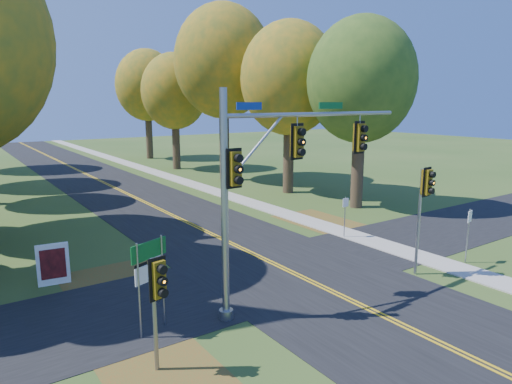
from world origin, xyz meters
TOP-DOWN VIEW (x-y plane):
  - ground at (0.00, 0.00)m, footprint 160.00×160.00m
  - road_main at (0.00, 0.00)m, footprint 8.00×160.00m
  - road_cross at (0.00, 2.00)m, footprint 60.00×6.00m
  - centerline_left at (-0.10, 0.00)m, footprint 0.10×160.00m
  - centerline_right at (0.10, 0.00)m, footprint 0.10×160.00m
  - sidewalk_east at (6.20, 0.00)m, footprint 1.60×160.00m
  - leaf_patch_w_near at (-6.50, 4.00)m, footprint 4.00×6.00m
  - leaf_patch_e at (6.80, 6.00)m, footprint 3.50×8.00m
  - tree_e_a at (11.57, 8.77)m, footprint 7.20×7.20m
  - tree_e_b at (10.97, 15.58)m, footprint 7.60×7.60m
  - tree_e_c at (9.88, 23.69)m, footprint 8.80×8.80m
  - tree_e_d at (9.26, 32.87)m, footprint 7.00×7.00m
  - tree_e_e at (10.47, 43.58)m, footprint 7.80×7.80m
  - traffic_mast at (-2.42, -0.44)m, footprint 8.38×0.88m
  - east_signal_pole at (4.21, -1.72)m, footprint 0.53×0.61m
  - ped_signal_pole at (-7.52, -2.15)m, footprint 0.51×0.60m
  - route_sign_cluster at (-6.84, 0.13)m, footprint 1.33×0.58m
  - info_kiosk at (-8.61, 5.98)m, footprint 1.22×0.33m
  - reg_sign_e_north at (5.55, 3.95)m, footprint 0.43×0.07m
  - reg_sign_e_south at (7.27, -1.95)m, footprint 0.47×0.15m
  - reg_sign_w at (-5.86, 1.99)m, footprint 0.42×0.13m

SIDE VIEW (x-z plane):
  - ground at x=0.00m, z-range 0.00..0.00m
  - leaf_patch_w_near at x=-6.50m, z-range 0.00..0.01m
  - leaf_patch_e at x=6.80m, z-range 0.00..0.01m
  - road_cross at x=0.00m, z-range 0.00..0.02m
  - road_main at x=0.00m, z-range 0.00..0.02m
  - centerline_left at x=-0.10m, z-range 0.02..0.03m
  - centerline_right at x=0.10m, z-range 0.02..0.03m
  - sidewalk_east at x=6.20m, z-range 0.00..0.06m
  - info_kiosk at x=-8.61m, z-range 0.00..1.67m
  - reg_sign_w at x=-5.86m, z-range 0.41..2.64m
  - reg_sign_e_north at x=5.55m, z-range 0.41..2.66m
  - reg_sign_e_south at x=7.27m, z-range 0.46..2.97m
  - route_sign_cluster at x=-6.84m, z-range 0.62..3.67m
  - ped_signal_pole at x=-7.52m, z-range 0.80..4.06m
  - east_signal_pole at x=4.21m, z-range 1.19..5.79m
  - traffic_mast at x=-2.42m, z-range 1.09..8.69m
  - tree_e_d at x=9.26m, z-range 2.08..14.40m
  - tree_e_a at x=11.57m, z-range 2.16..14.90m
  - tree_e_b at x=10.97m, z-range 2.23..15.56m
  - tree_e_e at x=10.47m, z-range 2.32..16.06m
  - tree_e_c at x=9.88m, z-range 2.77..18.56m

